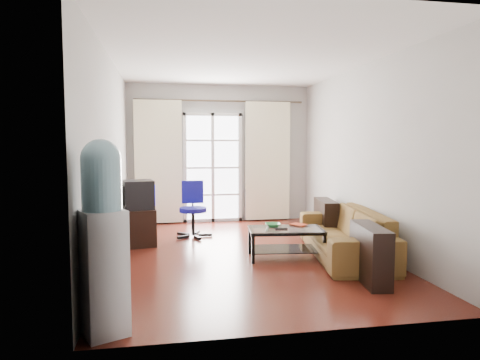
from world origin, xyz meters
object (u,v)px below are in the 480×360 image
Objects in this scene: sofa at (344,233)px; coffee_table at (286,239)px; crt_tv at (137,195)px; water_cooler at (103,234)px; task_chair at (193,220)px; tv_stand at (138,226)px.

sofa is 0.83m from coffee_table.
water_cooler is at bearing -101.51° from crt_tv.
coffee_table is at bearing -83.17° from sofa.
sofa is 2.53m from task_chair.
tv_stand is 1.41× the size of crt_tv.
task_chair is (-1.96, 1.60, -0.05)m from sofa.
sofa reaches higher than tv_stand.
sofa is 4.26× the size of crt_tv.
coffee_table is at bearing -39.81° from crt_tv.
crt_tv is 1.09m from task_chair.
task_chair is at bearing 126.04° from coffee_table.
water_cooler is (-0.08, -3.23, 0.55)m from tv_stand.
tv_stand is (-2.84, 1.27, -0.04)m from sofa.
tv_stand reaches higher than coffee_table.
water_cooler is (-2.93, -1.97, 0.51)m from sofa.
tv_stand is 0.82× the size of task_chair.
water_cooler is (-2.10, -1.99, 0.57)m from coffee_table.
water_cooler is at bearing -98.03° from tv_stand.
sofa is at bearing -36.57° from task_chair.
water_cooler is at bearing -102.55° from task_chair.
sofa is 3.03× the size of tv_stand.
sofa is at bearing -1.98° from coffee_table.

